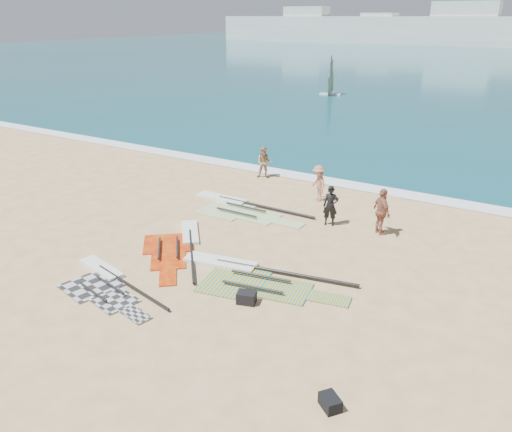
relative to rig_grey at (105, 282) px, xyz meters
The scene contains 14 objects.
ground 3.19m from the rig_grey, 29.25° to the left, with size 300.00×300.00×0.00m, color #D8AE7E.
surf_line 14.14m from the rig_grey, 78.64° to the left, with size 300.00×1.20×0.04m, color white.
far_town 152.18m from the rig_grey, 94.88° to the left, with size 160.00×8.00×12.00m.
rig_grey is the anchor object (origin of this frame).
rig_green 8.12m from the rig_grey, 90.99° to the left, with size 6.22×2.44×0.20m.
rig_orange 4.71m from the rig_grey, 37.50° to the left, with size 6.33×3.01×0.20m.
rig_red 3.55m from the rig_grey, 86.92° to the left, with size 4.17×4.99×0.20m.
gear_bag_near 4.81m from the rig_grey, 17.44° to the left, with size 0.57×0.41×0.36m, color black.
gear_bag_far 8.66m from the rig_grey, ahead, with size 0.51×0.36×0.31m, color black.
person_wetsuit 9.50m from the rig_grey, 63.17° to the left, with size 0.62×0.41×1.70m, color black.
beachgoer_left 12.79m from the rig_grey, 96.44° to the left, with size 0.83×0.65×1.70m, color #A68359.
beachgoer_mid 11.22m from the rig_grey, 76.59° to the left, with size 1.12×0.65×1.74m, color #AE6D5A.
beachgoer_back 10.78m from the rig_grey, 53.59° to the left, with size 1.12×0.47×1.92m, color #9D5D47.
windsurfer_left 44.03m from the rig_grey, 104.03° to the left, with size 2.41×2.81×4.25m.
Camera 1 is at (8.95, -11.23, 8.18)m, focal length 35.00 mm.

